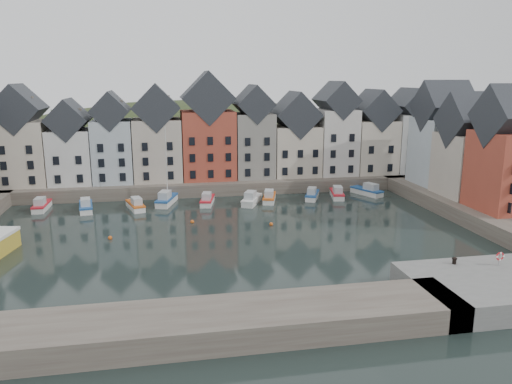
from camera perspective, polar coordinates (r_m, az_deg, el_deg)
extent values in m
plane|color=black|center=(59.12, -2.93, -5.51)|extent=(260.00, 260.00, 0.00)
cube|color=#4F443C|center=(87.71, -5.58, 1.26)|extent=(90.00, 16.00, 2.00)
cube|color=#4F443C|center=(75.59, 25.74, -1.90)|extent=(14.00, 54.00, 2.00)
cube|color=#60605E|center=(49.42, 27.22, -9.57)|extent=(18.00, 10.00, 2.00)
cube|color=#4F443C|center=(38.08, -13.84, -15.20)|extent=(50.00, 6.00, 2.00)
ellipsoid|color=#29351A|center=(117.71, -6.52, -5.28)|extent=(153.60, 70.40, 64.00)
sphere|color=black|center=(107.19, -14.19, 7.23)|extent=(5.77, 5.77, 5.77)
sphere|color=black|center=(121.17, 4.90, 7.92)|extent=(5.27, 5.27, 5.27)
sphere|color=black|center=(117.06, 9.07, 7.51)|extent=(5.07, 5.07, 5.07)
sphere|color=black|center=(113.39, 0.44, 7.47)|extent=(5.01, 5.01, 5.01)
sphere|color=black|center=(116.86, -25.71, 5.74)|extent=(3.94, 3.94, 3.94)
sphere|color=black|center=(121.67, 6.55, 7.87)|extent=(5.21, 5.21, 5.21)
sphere|color=black|center=(115.08, -5.96, 7.73)|extent=(5.45, 5.45, 5.45)
sphere|color=black|center=(113.87, 12.91, 6.86)|extent=(4.49, 4.49, 4.49)
cube|color=beige|center=(87.18, -25.06, 4.05)|extent=(7.67, 8.00, 10.07)
cube|color=#212529|center=(86.52, -25.50, 8.59)|extent=(7.67, 8.16, 7.67)
cube|color=silver|center=(85.75, -20.30, 3.85)|extent=(6.56, 8.00, 8.61)
cube|color=#212529|center=(85.09, -20.62, 7.79)|extent=(6.56, 8.16, 6.56)
cube|color=#ADB8C0|center=(84.79, -15.98, 4.54)|extent=(6.20, 8.00, 10.02)
cube|color=#212529|center=(84.13, -16.26, 8.95)|extent=(6.20, 8.16, 6.20)
cube|color=#B6AA9A|center=(84.41, -11.17, 4.78)|extent=(7.70, 8.00, 10.08)
cube|color=#212529|center=(83.73, -11.38, 9.48)|extent=(7.70, 8.16, 7.70)
cube|color=#A4402E|center=(84.64, -5.51, 5.40)|extent=(8.69, 8.00, 11.28)
cube|color=#212529|center=(83.98, -5.62, 10.67)|extent=(8.69, 8.16, 8.69)
cube|color=gray|center=(85.70, -0.35, 5.38)|extent=(6.43, 8.00, 10.78)
cube|color=#212529|center=(85.05, -0.35, 10.05)|extent=(6.43, 8.16, 6.43)
cube|color=beige|center=(87.43, 4.39, 4.76)|extent=(7.88, 8.00, 8.56)
cube|color=#212529|center=(86.76, 4.46, 8.83)|extent=(7.88, 8.16, 7.88)
cube|color=beige|center=(89.42, 8.97, 5.70)|extent=(6.50, 8.00, 11.27)
cube|color=#212529|center=(88.81, 9.14, 10.34)|extent=(6.50, 8.16, 6.50)
cube|color=beige|center=(92.11, 13.08, 5.12)|extent=(7.23, 8.00, 9.32)
cube|color=#212529|center=(91.49, 13.29, 9.12)|extent=(7.23, 8.16, 7.23)
cube|color=silver|center=(94.99, 16.91, 5.43)|extent=(6.18, 8.00, 10.32)
cube|color=#212529|center=(94.41, 17.18, 9.45)|extent=(6.18, 8.16, 6.18)
cube|color=#ADB8C0|center=(84.70, 20.36, 4.34)|extent=(7.47, 8.00, 10.38)
cube|color=#212529|center=(84.02, 20.75, 9.18)|extent=(7.62, 8.00, 8.00)
cube|color=#B6AA9A|center=(78.14, 23.29, 2.87)|extent=(8.14, 8.00, 8.89)
cube|color=#212529|center=(77.38, 23.72, 7.55)|extent=(8.30, 8.00, 8.00)
cube|color=#A4402E|center=(71.46, 26.96, 2.13)|extent=(7.94, 8.00, 10.06)
sphere|color=#C35317|center=(66.33, -7.30, -3.40)|extent=(0.50, 0.50, 0.50)
sphere|color=#C35317|center=(64.77, 1.75, -3.70)|extent=(0.50, 0.50, 0.50)
sphere|color=#C35317|center=(61.83, -16.34, -5.06)|extent=(0.50, 0.50, 0.50)
cube|color=silver|center=(78.67, -23.26, -1.63)|extent=(1.73, 5.45, 0.99)
cube|color=red|center=(78.55, -23.30, -1.25)|extent=(1.83, 5.56, 0.23)
cube|color=#AAAFB3|center=(77.66, -23.47, -1.01)|extent=(1.31, 2.19, 1.08)
cube|color=silver|center=(75.78, -18.85, -1.79)|extent=(2.46, 5.76, 1.02)
cube|color=#1E4A8A|center=(75.64, -18.88, -1.38)|extent=(2.57, 5.89, 0.23)
cube|color=#AAAFB3|center=(74.70, -18.91, -1.12)|extent=(1.61, 2.40, 1.12)
cube|color=silver|center=(74.64, -13.61, -1.68)|extent=(3.04, 5.58, 0.98)
cube|color=#C35317|center=(74.51, -13.63, -1.28)|extent=(3.16, 5.70, 0.22)
cube|color=#AAAFB3|center=(73.62, -13.51, -1.02)|extent=(1.80, 2.40, 1.07)
cube|color=silver|center=(76.63, -10.16, -1.10)|extent=(3.49, 6.37, 1.12)
cube|color=#1E4A8A|center=(76.49, -10.18, -0.66)|extent=(3.63, 6.52, 0.25)
cube|color=#AAAFB3|center=(75.49, -10.39, -0.37)|extent=(2.06, 2.75, 1.22)
cylinder|color=silver|center=(76.04, -10.21, 3.22)|extent=(0.14, 0.14, 11.19)
cube|color=silver|center=(75.87, -5.57, -1.13)|extent=(2.67, 5.57, 0.98)
cube|color=red|center=(75.74, -5.58, -0.74)|extent=(2.77, 5.69, 0.22)
cube|color=#AAAFB3|center=(74.84, -5.66, -0.49)|extent=(1.66, 2.35, 1.07)
cube|color=silver|center=(75.67, -0.49, -1.08)|extent=(4.00, 6.00, 1.06)
cube|color=silver|center=(75.53, -0.49, -0.66)|extent=(4.14, 6.15, 0.24)
cube|color=#AAAFB3|center=(74.58, -0.66, -0.38)|extent=(2.20, 2.68, 1.16)
cube|color=silver|center=(77.16, 1.53, -0.83)|extent=(3.07, 5.69, 1.00)
cube|color=#C35317|center=(77.03, 1.54, -0.43)|extent=(3.19, 5.82, 0.23)
cube|color=#AAAFB3|center=(76.11, 1.50, -0.18)|extent=(1.82, 2.45, 1.09)
cube|color=silver|center=(79.38, 6.44, -0.52)|extent=(3.59, 5.52, 0.98)
cube|color=#1E4A8A|center=(79.26, 6.45, -0.14)|extent=(3.71, 5.65, 0.22)
cube|color=#AAAFB3|center=(78.36, 6.39, 0.11)|extent=(1.99, 2.45, 1.07)
cube|color=silver|center=(80.66, 9.22, -0.38)|extent=(2.77, 5.74, 1.01)
cube|color=red|center=(80.54, 9.23, 0.00)|extent=(2.89, 5.86, 0.23)
cube|color=#AAAFB3|center=(79.62, 9.32, 0.25)|extent=(1.72, 2.43, 1.10)
cube|color=silver|center=(83.36, 12.52, -0.08)|extent=(3.90, 5.89, 1.04)
cube|color=#1E4A8A|center=(83.23, 12.54, 0.30)|extent=(4.03, 6.03, 0.24)
cube|color=#AAAFB3|center=(82.55, 13.00, 0.58)|extent=(2.15, 2.62, 1.14)
cylinder|color=black|center=(49.69, 21.72, -7.36)|extent=(0.36, 0.36, 0.50)
cylinder|color=black|center=(49.60, 21.75, -7.07)|extent=(0.48, 0.48, 0.08)
cube|color=gray|center=(50.82, 26.04, -6.97)|extent=(0.10, 0.10, 1.10)
torus|color=red|center=(50.68, 26.11, -6.61)|extent=(0.80, 0.14, 0.80)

